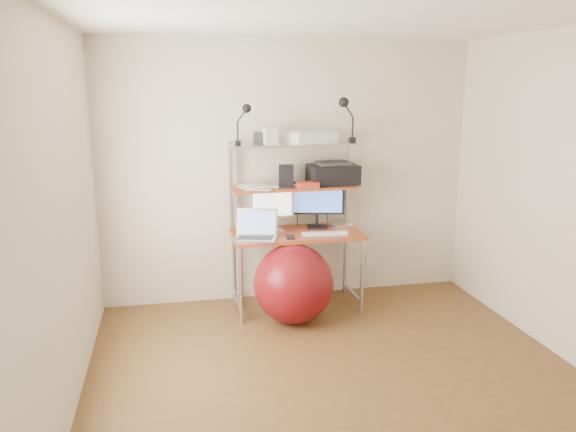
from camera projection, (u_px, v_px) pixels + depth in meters
name	position (u px, v px, depth m)	size (l,w,h in m)	color
room	(345.00, 213.00, 3.72)	(3.60, 3.60, 3.60)	brown
computer_desk	(295.00, 208.00, 5.22)	(1.20, 0.60, 1.57)	#A54420
wall_outlet	(369.00, 261.00, 5.81)	(0.08, 0.01, 0.12)	silver
monitor_silver	(272.00, 205.00, 5.21)	(0.42, 0.17, 0.47)	#B7B6BC
monitor_black	(317.00, 201.00, 5.33)	(0.52, 0.19, 0.52)	black
laptop	(256.00, 232.00, 5.00)	(0.44, 0.39, 0.32)	silver
keyboard	(324.00, 234.00, 5.13)	(0.41, 0.12, 0.01)	silver
mouse	(344.00, 232.00, 5.16)	(0.08, 0.05, 0.02)	silver
mac_mini	(339.00, 224.00, 5.43)	(0.19, 0.19, 0.04)	silver
phone	(290.00, 237.00, 5.02)	(0.07, 0.13, 0.01)	black
printer	(333.00, 174.00, 5.33)	(0.47, 0.33, 0.22)	black
nas_cube	(286.00, 176.00, 5.20)	(0.14, 0.14, 0.20)	black
red_box	(307.00, 185.00, 5.15)	(0.19, 0.13, 0.05)	red
scanner	(311.00, 137.00, 5.19)	(0.49, 0.39, 0.11)	silver
box_white	(270.00, 137.00, 5.03)	(0.12, 0.10, 0.14)	silver
box_grey	(260.00, 138.00, 5.07)	(0.11, 0.11, 0.11)	#313133
clip_lamp_left	(245.00, 115.00, 4.90)	(0.14, 0.08, 0.36)	black
clip_lamp_right	(346.00, 110.00, 5.10)	(0.17, 0.09, 0.42)	black
exercise_ball	(293.00, 284.00, 4.97)	(0.71, 0.71, 0.71)	maroon
paper_stack	(256.00, 187.00, 5.16)	(0.36, 0.40, 0.02)	white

